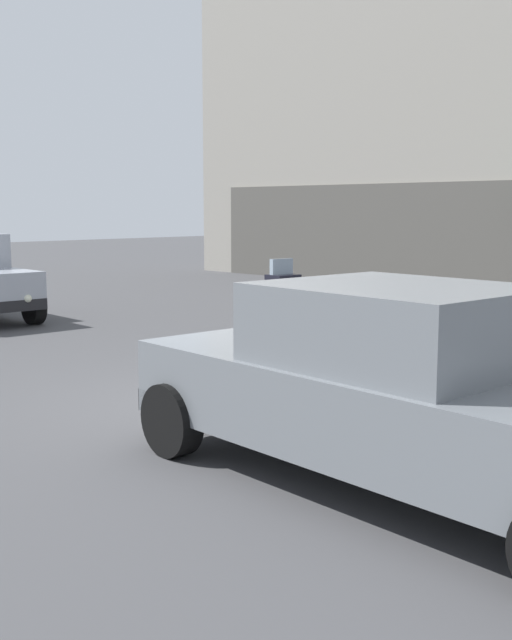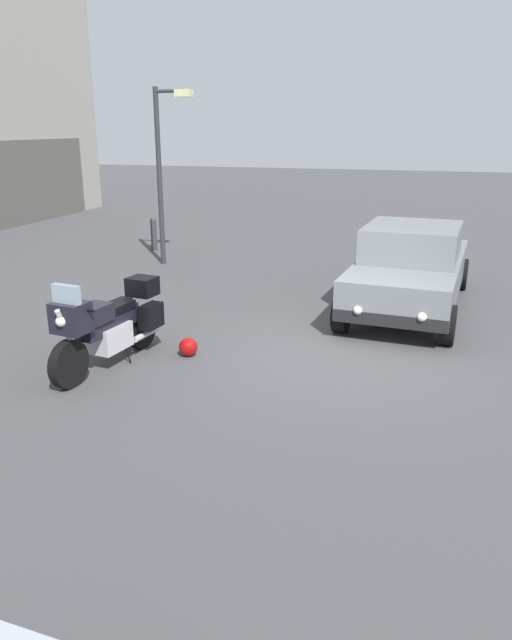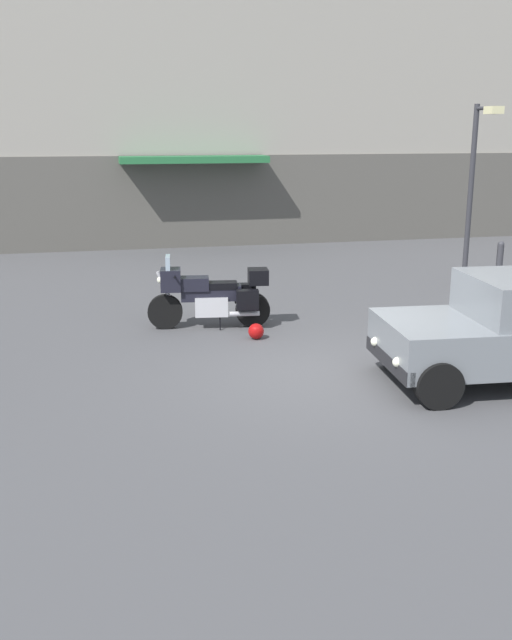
% 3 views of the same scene
% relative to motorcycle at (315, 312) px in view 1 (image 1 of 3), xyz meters
% --- Properties ---
extents(ground_plane, '(80.00, 80.00, 0.00)m').
position_rel_motorcycle_xyz_m(ground_plane, '(1.38, -2.99, -0.62)').
color(ground_plane, '#424244').
extents(motorcycle, '(2.26, 0.88, 1.36)m').
position_rel_motorcycle_xyz_m(motorcycle, '(0.00, 0.00, 0.00)').
color(motorcycle, black).
rests_on(motorcycle, ground).
extents(helmet, '(0.28, 0.28, 0.28)m').
position_rel_motorcycle_xyz_m(helmet, '(0.63, -0.92, -0.48)').
color(helmet, '#990C0C').
rests_on(helmet, ground).
extents(car_sedan_far, '(4.67, 2.21, 1.56)m').
position_rel_motorcycle_xyz_m(car_sedan_far, '(4.11, -3.88, 0.16)').
color(car_sedan_far, slate).
rests_on(car_sedan_far, ground).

